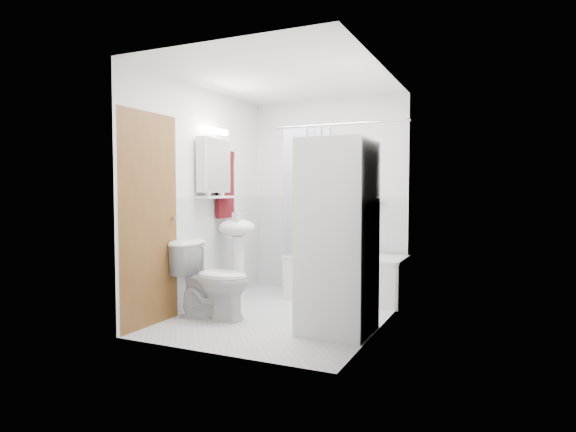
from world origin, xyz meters
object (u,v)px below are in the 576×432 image
at_px(bathtub, 346,275).
at_px(sink, 237,240).
at_px(toilet, 213,280).
at_px(washer_dryer, 337,236).

distance_m(bathtub, sink, 1.33).
height_order(sink, toilet, sink).
relative_size(sink, washer_dryer, 0.60).
relative_size(washer_dryer, toilet, 2.23).
bearing_deg(bathtub, washer_dryer, -76.01).
bearing_deg(sink, toilet, -78.41).
distance_m(washer_dryer, toilet, 1.37).
bearing_deg(washer_dryer, sink, 155.33).
distance_m(bathtub, washer_dryer, 1.42).
height_order(washer_dryer, toilet, washer_dryer).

